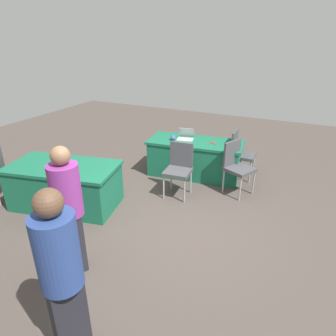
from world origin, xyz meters
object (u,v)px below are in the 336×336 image
object	(u,v)px
table_foreground	(195,158)
table_mid_left	(65,185)
chair_tucked_right	(179,166)
laptop_silver	(186,137)
scissors_red	(213,143)
yarn_ball	(173,138)
person_attendee_standing	(68,206)
chair_tucked_left	(240,151)
person_presenter	(61,272)
chair_aisle	(237,164)

from	to	relation	value
table_foreground	table_mid_left	xyz separation A→B (m)	(1.52, 2.07, -0.00)
chair_tucked_right	laptop_silver	world-z (taller)	chair_tucked_right
table_mid_left	scissors_red	xyz separation A→B (m)	(-1.87, -2.09, 0.37)
table_mid_left	table_foreground	bearing A→B (deg)	-126.31
laptop_silver	scissors_red	size ratio (longest dim) A/B	2.04
table_foreground	laptop_silver	distance (m)	0.46
chair_tucked_right	yarn_ball	bearing A→B (deg)	-63.23
person_attendee_standing	yarn_ball	xyz separation A→B (m)	(0.08, -3.04, -0.11)
chair_tucked_left	person_presenter	size ratio (longest dim) A/B	0.57
table_foreground	chair_aisle	bearing A→B (deg)	157.34
person_presenter	chair_aisle	bearing A→B (deg)	-162.85
laptop_silver	scissors_red	distance (m)	0.58
table_foreground	person_presenter	world-z (taller)	person_presenter
table_foreground	chair_tucked_right	xyz separation A→B (m)	(-0.04, 0.91, 0.18)
person_attendee_standing	scissors_red	size ratio (longest dim) A/B	8.91
table_foreground	laptop_silver	size ratio (longest dim) A/B	5.31
table_mid_left	chair_aisle	world-z (taller)	chair_aisle
table_mid_left	person_attendee_standing	xyz separation A→B (m)	(-1.17, 1.11, 0.52)
chair_tucked_left	person_attendee_standing	size ratio (longest dim) A/B	0.59
person_attendee_standing	chair_tucked_left	bearing A→B (deg)	98.06
table_mid_left	scissors_red	bearing A→B (deg)	-131.82
table_mid_left	chair_aisle	size ratio (longest dim) A/B	2.01
yarn_ball	table_mid_left	bearing A→B (deg)	60.33
table_mid_left	yarn_ball	distance (m)	2.25
person_presenter	scissors_red	xyz separation A→B (m)	(0.02, -4.06, -0.21)
table_foreground	chair_aisle	distance (m)	1.03
chair_aisle	person_attendee_standing	world-z (taller)	person_attendee_standing
yarn_ball	scissors_red	world-z (taller)	yarn_ball
chair_tucked_right	yarn_ball	xyz separation A→B (m)	(0.47, -0.76, 0.24)
table_foreground	yarn_ball	world-z (taller)	yarn_ball
chair_aisle	person_presenter	bearing A→B (deg)	16.56
person_presenter	person_attendee_standing	bearing A→B (deg)	-113.87
table_foreground	laptop_silver	world-z (taller)	laptop_silver
table_mid_left	scissors_red	size ratio (longest dim) A/B	10.66
table_foreground	chair_tucked_right	world-z (taller)	chair_tucked_right
chair_tucked_right	scissors_red	xyz separation A→B (m)	(-0.31, -0.93, 0.19)
person_presenter	laptop_silver	world-z (taller)	person_presenter
person_attendee_standing	table_mid_left	bearing A→B (deg)	163.46
chair_aisle	scissors_red	xyz separation A→B (m)	(0.59, -0.42, 0.18)
chair_tucked_right	chair_tucked_left	bearing A→B (deg)	-128.44
chair_tucked_right	person_attendee_standing	world-z (taller)	person_attendee_standing
chair_tucked_left	person_attendee_standing	distance (m)	3.69
yarn_ball	scissors_red	bearing A→B (deg)	-167.63
chair_aisle	laptop_silver	distance (m)	1.26
chair_tucked_left	person_presenter	distance (m)	4.37
table_foreground	scissors_red	size ratio (longest dim) A/B	10.82
person_attendee_standing	laptop_silver	size ratio (longest dim) A/B	4.37
chair_tucked_left	person_presenter	xyz separation A→B (m)	(0.47, 4.33, 0.39)
person_presenter	yarn_ball	bearing A→B (deg)	-142.44
person_attendee_standing	laptop_silver	bearing A→B (deg)	114.78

